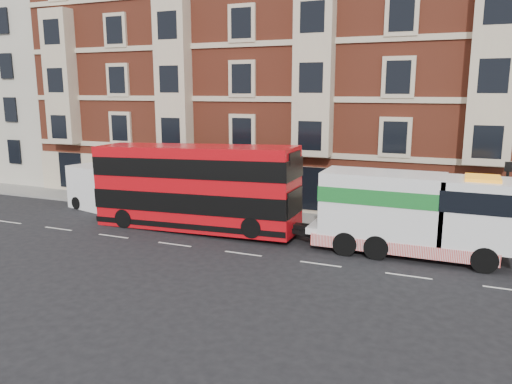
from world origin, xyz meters
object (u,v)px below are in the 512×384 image
Objects in this scene: pedestrian at (136,194)px; tow_truck at (410,213)px; box_van at (105,189)px; double_decker_bus at (194,186)px.

tow_truck is at bearing 31.08° from pedestrian.
double_decker_bus is at bearing 0.43° from box_van.
box_van is at bearing 165.99° from double_decker_bus.
double_decker_bus is at bearing 180.00° from tow_truck.
double_decker_bus is 8.44m from box_van.
box_van is at bearing -104.24° from pedestrian.
double_decker_bus is 1.25× the size of tow_truck.
tow_truck reaches higher than box_van.
double_decker_bus is 12.07m from tow_truck.
tow_truck is at bearing 0.00° from double_decker_bus.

